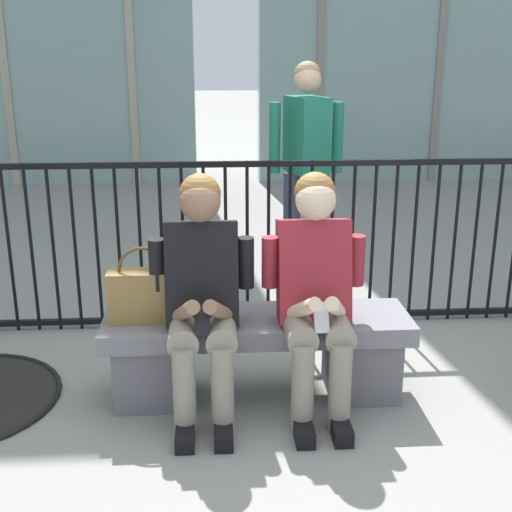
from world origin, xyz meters
The scene contains 7 objects.
ground_plane centered at (0.00, 0.00, 0.00)m, with size 60.00×60.00×0.00m, color gray.
stone_bench centered at (0.00, 0.00, 0.27)m, with size 1.60×0.44×0.45m.
seated_person_with_phone centered at (-0.28, -0.13, 0.65)m, with size 0.52×0.66×1.21m.
seated_person_companion centered at (0.28, -0.13, 0.65)m, with size 0.52×0.66×1.21m.
handbag_on_bench centered at (-0.58, -0.01, 0.59)m, with size 0.35×0.14×0.39m.
bystander_at_railing centered at (0.48, 1.72, 1.00)m, with size 0.55×0.43×1.71m.
plaza_railing centered at (0.00, 0.96, 0.56)m, with size 8.36×0.04×1.11m.
Camera 1 is at (-0.22, -3.16, 1.76)m, focal length 46.05 mm.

